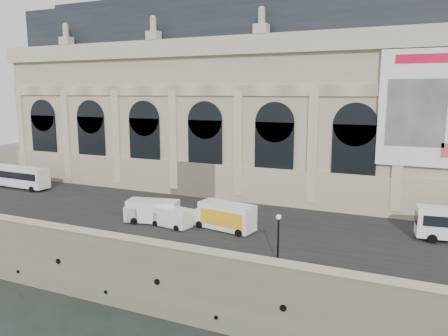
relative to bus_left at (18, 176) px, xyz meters
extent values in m
plane|color=black|center=(33.49, -15.61, -7.90)|extent=(260.00, 260.00, 0.00)
cube|color=#7A715E|center=(33.49, 19.39, -4.90)|extent=(160.00, 70.00, 6.00)
cube|color=#2D2D2D|center=(33.49, -1.61, -1.87)|extent=(160.00, 24.00, 0.06)
cube|color=#7A715E|center=(33.49, -15.01, -1.35)|extent=(160.00, 1.20, 1.10)
cube|color=beige|center=(33.49, -15.01, -0.75)|extent=(160.00, 1.40, 0.12)
cube|color=#B6A88C|center=(27.49, 15.39, 9.10)|extent=(68.00, 18.00, 22.00)
cube|color=beige|center=(27.49, 6.24, 0.60)|extent=(68.60, 0.40, 5.00)
cube|color=beige|center=(27.49, 6.09, 18.90)|extent=(69.00, 0.80, 2.40)
cube|color=beige|center=(27.49, 6.24, 13.10)|extent=(68.00, 0.30, 1.40)
cube|color=#252A31|center=(27.49, 15.39, 23.10)|extent=(64.00, 15.00, 6.00)
cube|color=#252A31|center=(27.49, 15.39, 26.60)|extent=(56.00, 10.00, 1.20)
cube|color=black|center=(-0.51, 6.21, 4.60)|extent=(5.20, 0.25, 9.00)
cylinder|color=black|center=(-0.51, 6.21, 9.10)|extent=(5.20, 0.25, 5.20)
cube|color=beige|center=(4.49, 6.14, 6.10)|extent=(1.20, 0.50, 14.00)
cube|color=black|center=(9.49, 6.21, 4.60)|extent=(5.20, 0.25, 9.00)
cylinder|color=black|center=(9.49, 6.21, 9.10)|extent=(5.20, 0.25, 5.20)
cube|color=beige|center=(14.49, 6.14, 6.10)|extent=(1.20, 0.50, 14.00)
cube|color=black|center=(19.49, 6.21, 4.60)|extent=(5.20, 0.25, 9.00)
cylinder|color=black|center=(19.49, 6.21, 9.10)|extent=(5.20, 0.25, 5.20)
cube|color=beige|center=(24.49, 6.14, 6.10)|extent=(1.20, 0.50, 14.00)
cube|color=black|center=(29.49, 6.21, 4.60)|extent=(5.20, 0.25, 9.00)
cylinder|color=black|center=(29.49, 6.21, 9.10)|extent=(5.20, 0.25, 5.20)
cube|color=beige|center=(34.49, 6.14, 6.10)|extent=(1.20, 0.50, 14.00)
cube|color=black|center=(39.49, 6.21, 4.60)|extent=(5.20, 0.25, 9.00)
cylinder|color=black|center=(39.49, 6.21, 9.10)|extent=(5.20, 0.25, 5.20)
cube|color=beige|center=(44.49, 6.14, 6.10)|extent=(1.20, 0.50, 14.00)
cube|color=black|center=(49.49, 6.21, 4.60)|extent=(5.20, 0.25, 9.00)
cylinder|color=black|center=(49.49, 6.21, 9.10)|extent=(5.20, 0.25, 5.20)
cube|color=beige|center=(54.49, 6.14, 6.10)|extent=(1.20, 0.50, 14.00)
cube|color=beige|center=(-5.51, 6.14, 6.10)|extent=(1.20, 0.50, 14.00)
cube|color=white|center=(56.49, 5.94, 11.10)|extent=(9.00, 0.35, 13.00)
cube|color=red|center=(56.49, 5.74, 16.50)|extent=(6.00, 0.06, 1.00)
cube|color=gray|center=(55.99, 5.74, 10.60)|extent=(6.20, 0.06, 7.50)
cube|color=#C94754|center=(59.49, 5.74, 6.60)|extent=(1.40, 0.06, 1.60)
cube|color=white|center=(0.01, 0.00, 0.01)|extent=(11.50, 2.79, 2.95)
cube|color=black|center=(-0.03, -1.23, 0.39)|extent=(10.47, 0.45, 1.05)
cube|color=black|center=(0.06, 1.23, 0.39)|extent=(10.47, 0.45, 1.05)
cylinder|color=black|center=(-4.23, 1.34, -1.42)|extent=(0.96, 0.32, 0.95)
cylinder|color=black|center=(4.25, -1.34, -1.42)|extent=(0.96, 0.32, 0.95)
cylinder|color=black|center=(4.34, 1.04, -1.42)|extent=(0.96, 0.32, 0.95)
cube|color=black|center=(56.81, -0.39, 0.31)|extent=(0.35, 2.20, 1.15)
cylinder|color=black|center=(58.41, -1.40, -1.42)|extent=(0.99, 0.40, 0.96)
cylinder|color=black|center=(58.11, 0.98, -1.42)|extent=(0.99, 0.40, 0.96)
cube|color=white|center=(32.00, -7.28, -0.70)|extent=(5.02, 2.61, 2.04)
cube|color=white|center=(30.11, -6.97, -1.01)|extent=(1.62, 2.05, 1.42)
cube|color=black|center=(29.62, -6.89, -0.52)|extent=(0.32, 1.58, 0.71)
cylinder|color=black|center=(30.34, -7.95, -1.56)|extent=(0.70, 0.33, 0.67)
cylinder|color=black|center=(30.64, -6.12, -1.56)|extent=(0.70, 0.33, 0.67)
cylinder|color=black|center=(33.36, -8.45, -1.56)|extent=(0.70, 0.33, 0.67)
cylinder|color=black|center=(33.66, -6.61, -1.56)|extent=(0.70, 0.33, 0.67)
cube|color=white|center=(29.39, -6.88, -0.45)|extent=(6.14, 3.39, 2.47)
cube|color=white|center=(27.12, -7.36, -0.82)|extent=(2.05, 2.54, 1.72)
cube|color=black|center=(26.53, -7.48, -0.23)|extent=(0.45, 1.90, 0.86)
cylinder|color=black|center=(27.80, -8.37, -1.49)|extent=(0.85, 0.43, 0.82)
cylinder|color=black|center=(27.34, -6.16, -1.49)|extent=(0.85, 0.43, 0.82)
cylinder|color=black|center=(31.44, -7.61, -1.49)|extent=(0.85, 0.43, 0.82)
cylinder|color=black|center=(30.97, -5.40, -1.49)|extent=(0.85, 0.43, 0.82)
cube|color=white|center=(38.16, -5.83, -0.30)|extent=(6.51, 3.43, 2.78)
cube|color=#FFAD1C|center=(37.95, -7.02, -0.30)|extent=(5.29, 1.01, 1.65)
cube|color=red|center=(37.95, -7.02, -0.30)|extent=(3.05, 0.59, 0.62)
cube|color=white|center=(34.71, -5.21, -0.92)|extent=(2.03, 2.53, 1.55)
cylinder|color=black|center=(35.11, -6.48, -1.48)|extent=(0.86, 0.43, 0.83)
cylinder|color=black|center=(35.53, -4.15, -1.48)|extent=(0.86, 0.43, 0.83)
cylinder|color=black|center=(40.18, -7.39, -1.48)|extent=(0.86, 0.43, 0.83)
cylinder|color=black|center=(40.60, -5.06, -1.48)|extent=(0.86, 0.43, 0.83)
cylinder|color=black|center=(46.08, -12.83, -1.69)|extent=(0.46, 0.46, 0.42)
cylinder|color=black|center=(46.08, -12.83, 0.20)|extent=(0.17, 0.17, 4.19)
sphere|color=beige|center=(46.08, -12.83, 2.40)|extent=(0.46, 0.46, 0.46)
camera|label=1|loc=(56.59, -47.46, 12.89)|focal=35.00mm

